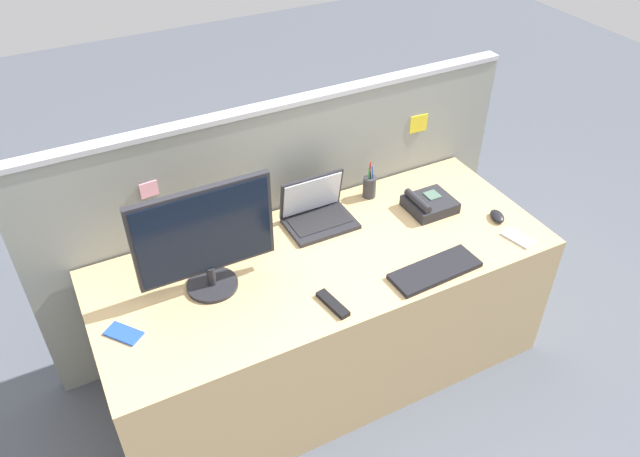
{
  "coord_description": "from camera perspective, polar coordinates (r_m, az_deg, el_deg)",
  "views": [
    {
      "loc": [
        -0.95,
        -1.8,
        2.45
      ],
      "look_at": [
        0.0,
        0.05,
        0.83
      ],
      "focal_mm": 34.42,
      "sensor_mm": 36.0,
      "label": 1
    }
  ],
  "objects": [
    {
      "name": "desk_phone",
      "position": [
        2.98,
        10.09,
        2.28
      ],
      "size": [
        0.22,
        0.19,
        0.09
      ],
      "color": "#232328",
      "rests_on": "desk"
    },
    {
      "name": "desktop_monitor",
      "position": [
        2.42,
        -10.65,
        -0.75
      ],
      "size": [
        0.56,
        0.21,
        0.47
      ],
      "color": "#232328",
      "rests_on": "desk"
    },
    {
      "name": "cell_phone_silver_slab",
      "position": [
        2.91,
        17.92,
        -0.85
      ],
      "size": [
        0.1,
        0.16,
        0.01
      ],
      "primitive_type": "cube",
      "rotation": [
        0.0,
        0.0,
        0.23
      ],
      "color": "#B7BAC1",
      "rests_on": "desk"
    },
    {
      "name": "ground_plane",
      "position": [
        3.19,
        0.42,
        -12.37
      ],
      "size": [
        10.0,
        10.0,
        0.0
      ],
      "primitive_type": "plane",
      "color": "#4C515B"
    },
    {
      "name": "desk",
      "position": [
        2.92,
        0.45,
        -7.92
      ],
      "size": [
        2.02,
        0.82,
        0.71
      ],
      "primitive_type": "cube",
      "color": "tan",
      "rests_on": "ground_plane"
    },
    {
      "name": "computer_mouse_right_hand",
      "position": [
        3.0,
        16.15,
        1.11
      ],
      "size": [
        0.09,
        0.11,
        0.03
      ],
      "primitive_type": "ellipsoid",
      "rotation": [
        0.0,
        0.0,
        -0.35
      ],
      "color": "black",
      "rests_on": "desk"
    },
    {
      "name": "pen_cup",
      "position": [
        3.02,
        4.62,
        3.92
      ],
      "size": [
        0.06,
        0.06,
        0.18
      ],
      "color": "#333338",
      "rests_on": "desk"
    },
    {
      "name": "keyboard_main",
      "position": [
        2.64,
        10.65,
        -3.85
      ],
      "size": [
        0.41,
        0.16,
        0.02
      ],
      "primitive_type": "cube",
      "rotation": [
        0.0,
        0.0,
        0.04
      ],
      "color": "black",
      "rests_on": "desk"
    },
    {
      "name": "laptop",
      "position": [
        2.84,
        -0.31,
        1.63
      ],
      "size": [
        0.31,
        0.23,
        0.22
      ],
      "color": "#232328",
      "rests_on": "desk"
    },
    {
      "name": "tv_remote",
      "position": [
        2.45,
        1.2,
        -7.02
      ],
      "size": [
        0.07,
        0.17,
        0.02
      ],
      "primitive_type": "cube",
      "rotation": [
        0.0,
        0.0,
        0.17
      ],
      "color": "black",
      "rests_on": "desk"
    },
    {
      "name": "cubicle_divider",
      "position": [
        3.05,
        -3.46,
        1.09
      ],
      "size": [
        2.4,
        0.08,
        1.25
      ],
      "color": "gray",
      "rests_on": "ground_plane"
    },
    {
      "name": "cell_phone_blue_case",
      "position": [
        2.46,
        -17.8,
        -9.28
      ],
      "size": [
        0.14,
        0.16,
        0.01
      ],
      "primitive_type": "cube",
      "rotation": [
        0.0,
        0.0,
        0.67
      ],
      "color": "blue",
      "rests_on": "desk"
    }
  ]
}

